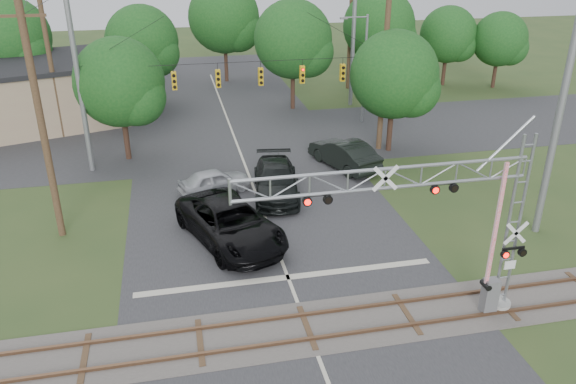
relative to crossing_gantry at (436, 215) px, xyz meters
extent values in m
plane|color=#2E441F|center=(-4.53, -1.64, -4.49)|extent=(160.00, 160.00, 0.00)
cube|color=#2B2B2D|center=(-4.53, 8.36, -4.48)|extent=(14.00, 90.00, 0.02)
cube|color=#2B2B2D|center=(-4.53, 22.36, -4.48)|extent=(90.00, 12.00, 0.02)
cube|color=#46423D|center=(-4.53, 0.36, -4.47)|extent=(90.00, 3.20, 0.05)
cube|color=brown|center=(-4.53, -0.36, -4.40)|extent=(90.00, 0.12, 0.14)
cube|color=brown|center=(-4.53, 1.08, -4.40)|extent=(90.00, 0.12, 0.14)
cylinder|color=#989993|center=(3.20, 0.06, -4.34)|extent=(0.91, 0.91, 0.30)
cube|color=silver|center=(3.15, -0.24, -2.33)|extent=(0.45, 0.03, 0.35)
cube|color=slate|center=(2.60, -0.14, -3.74)|extent=(0.55, 0.45, 1.51)
cube|color=red|center=(2.35, -0.14, -0.67)|extent=(0.14, 0.09, 5.03)
cylinder|color=gray|center=(-14.03, 18.36, 1.26)|extent=(0.32, 0.32, 11.50)
cylinder|color=#3D2E1C|center=(4.97, 18.36, 1.26)|extent=(0.36, 0.36, 11.50)
cylinder|color=black|center=(-4.53, 18.36, 1.87)|extent=(19.00, 0.03, 0.03)
cube|color=#CA9B0E|center=(-11.20, 18.36, 0.92)|extent=(0.30, 0.30, 1.10)
cube|color=#CA9B0E|center=(-8.53, 18.36, 0.92)|extent=(0.30, 0.30, 1.10)
cube|color=#CA9B0E|center=(-5.86, 18.36, 0.92)|extent=(0.30, 0.30, 1.10)
cube|color=#CA9B0E|center=(-3.20, 18.36, 0.92)|extent=(0.30, 0.30, 1.10)
cube|color=#CA9B0E|center=(-0.53, 18.36, 0.92)|extent=(0.30, 0.30, 1.10)
cube|color=#CA9B0E|center=(2.14, 18.36, 0.92)|extent=(0.30, 0.30, 1.10)
imported|color=black|center=(-6.55, 7.59, -3.52)|extent=(5.44, 7.69, 1.95)
imported|color=black|center=(-3.41, 12.37, -3.62)|extent=(3.27, 6.29, 1.74)
imported|color=#AAACB1|center=(-6.79, 13.40, -3.79)|extent=(4.46, 2.89, 1.41)
imported|color=black|center=(1.59, 15.60, -3.59)|extent=(3.64, 5.80, 1.80)
cylinder|color=gray|center=(5.84, 24.51, -0.40)|extent=(0.18, 0.18, 8.18)
cylinder|color=gray|center=(4.93, 24.51, 3.51)|extent=(1.82, 0.11, 0.11)
cube|color=slate|center=(4.02, 24.51, 3.46)|extent=(0.55, 0.23, 0.14)
cylinder|color=#3D2E1C|center=(-16.80, 25.55, 1.34)|extent=(0.34, 0.34, 11.67)
cylinder|color=gray|center=(6.44, 29.38, 2.14)|extent=(0.34, 0.34, 13.27)
cylinder|color=#3D2E1C|center=(-14.64, 9.96, 1.06)|extent=(0.34, 0.34, 11.10)
cube|color=#3D2E1C|center=(-14.64, 9.96, 5.91)|extent=(2.00, 0.12, 0.12)
cylinder|color=gray|center=(8.46, 5.44, 1.83)|extent=(0.34, 0.34, 12.65)
cylinder|color=#3D2E1C|center=(7.95, 34.96, 0.73)|extent=(0.34, 0.34, 10.44)
cylinder|color=#362218|center=(-21.28, 34.60, -2.40)|extent=(0.36, 0.36, 4.18)
sphere|color=#134517|center=(-21.28, 34.60, 1.40)|extent=(6.46, 6.46, 6.46)
cylinder|color=#362218|center=(-11.89, 19.93, -2.68)|extent=(0.36, 0.36, 3.63)
sphere|color=#134517|center=(-11.89, 19.93, 0.62)|extent=(5.61, 5.61, 5.61)
cylinder|color=#362218|center=(-10.78, 32.70, -2.56)|extent=(0.36, 0.36, 3.87)
sphere|color=#134517|center=(-10.78, 32.70, 0.96)|extent=(5.98, 5.98, 5.98)
cylinder|color=#362218|center=(-3.15, 40.21, -2.27)|extent=(0.36, 0.36, 4.45)
sphere|color=#134517|center=(-3.15, 40.21, 1.78)|extent=(6.88, 6.88, 6.88)
cylinder|color=#362218|center=(1.26, 29.22, -2.44)|extent=(0.36, 0.36, 4.11)
sphere|color=#134517|center=(1.26, 29.22, 1.30)|extent=(6.36, 6.36, 6.36)
cylinder|color=#362218|center=(5.49, 17.87, -2.64)|extent=(0.36, 0.36, 3.71)
sphere|color=#134517|center=(5.49, 17.87, 0.74)|extent=(5.74, 5.74, 5.74)
cylinder|color=#362218|center=(10.30, 33.76, -2.37)|extent=(0.36, 0.36, 4.24)
sphere|color=#134517|center=(10.30, 33.76, 1.48)|extent=(6.55, 6.55, 6.55)
cylinder|color=#362218|center=(17.55, 34.31, -2.77)|extent=(0.36, 0.36, 3.45)
sphere|color=#134517|center=(17.55, 34.31, 0.37)|extent=(5.33, 5.33, 5.33)
cylinder|color=#362218|center=(21.85, 32.33, -2.86)|extent=(0.36, 0.36, 3.26)
sphere|color=#134517|center=(21.85, 32.33, 0.10)|extent=(5.04, 5.04, 5.04)
camera|label=1|loc=(-8.77, -16.15, 8.96)|focal=35.00mm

